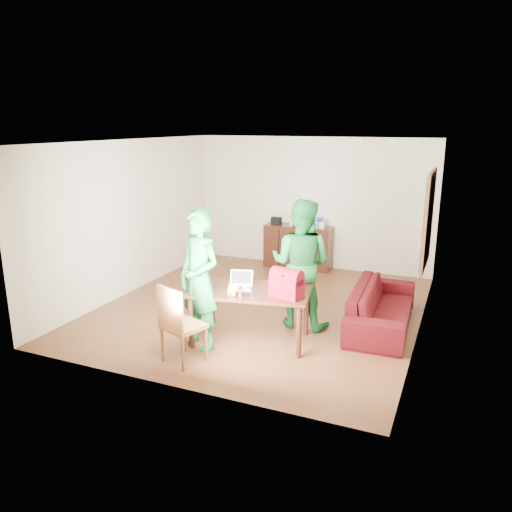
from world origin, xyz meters
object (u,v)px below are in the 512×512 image
at_px(laptop, 240,285).
at_px(person_near, 200,280).
at_px(bottle, 240,292).
at_px(chair, 183,340).
at_px(sofa, 382,306).
at_px(table, 250,296).
at_px(person_far, 301,264).
at_px(red_bag, 287,286).

bearing_deg(laptop, person_near, -152.80).
height_order(person_near, bottle, person_near).
relative_size(chair, sofa, 0.49).
relative_size(table, laptop, 4.85).
distance_m(table, laptop, 0.20).
bearing_deg(person_near, chair, -66.19).
relative_size(person_near, person_far, 0.99).
bearing_deg(person_near, person_far, 72.57).
relative_size(person_far, laptop, 5.29).
bearing_deg(person_far, bottle, 72.07).
bearing_deg(red_bag, sofa, 65.81).
distance_m(chair, sofa, 3.05).
xyz_separation_m(red_bag, sofa, (1.04, 1.36, -0.61)).
height_order(bottle, red_bag, red_bag).
relative_size(person_near, laptop, 5.24).
relative_size(chair, person_far, 0.54).
bearing_deg(red_bag, person_far, 109.98).
distance_m(red_bag, sofa, 1.81).
distance_m(table, bottle, 0.42).
xyz_separation_m(person_near, person_far, (1.01, 1.24, 0.01)).
bearing_deg(laptop, table, -5.77).
height_order(table, bottle, bottle).
xyz_separation_m(bottle, sofa, (1.58, 1.64, -0.54)).
bearing_deg(red_bag, table, -176.54).
height_order(table, chair, chair).
relative_size(table, person_near, 0.93).
height_order(person_near, red_bag, person_near).
relative_size(person_near, sofa, 0.90).
relative_size(bottle, red_bag, 0.39).
height_order(chair, laptop, chair).
bearing_deg(person_far, red_bag, 98.48).
relative_size(table, person_far, 0.92).
height_order(laptop, red_bag, red_bag).
distance_m(bottle, sofa, 2.33).
bearing_deg(sofa, table, 125.76).
height_order(chair, red_bag, red_bag).
bearing_deg(chair, person_near, 111.36).
relative_size(person_far, sofa, 0.91).
bearing_deg(bottle, person_near, -175.96).
xyz_separation_m(chair, person_far, (0.99, 1.74, 0.66)).
height_order(chair, person_near, person_near).
distance_m(chair, person_far, 2.11).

